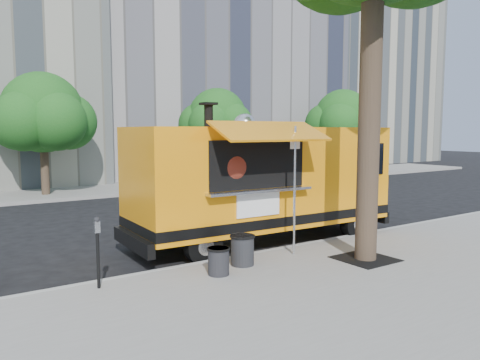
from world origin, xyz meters
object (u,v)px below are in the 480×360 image
object	(u,v)px
far_tree_c	(217,118)
food_truck	(263,179)
far_tree_b	(42,113)
trash_bin_right	(242,249)
trash_bin_left	(219,260)
far_tree_d	(343,118)
parking_meter	(98,244)
sign_post	(295,182)

from	to	relation	value
far_tree_c	food_truck	world-z (taller)	far_tree_c
food_truck	far_tree_c	bearing A→B (deg)	65.62
far_tree_b	trash_bin_right	size ratio (longest dim) A/B	8.41
far_tree_c	trash_bin_left	distance (m)	17.09
far_tree_c	food_truck	size ratio (longest dim) A/B	0.69
far_tree_d	parking_meter	size ratio (longest dim) A/B	4.23
food_truck	trash_bin_right	distance (m)	2.94
far_tree_b	far_tree_c	bearing A→B (deg)	-1.91
far_tree_c	parking_meter	size ratio (longest dim) A/B	3.90
food_truck	trash_bin_right	size ratio (longest dim) A/B	11.55
far_tree_d	sign_post	distance (m)	21.79
far_tree_d	trash_bin_left	distance (m)	23.96
sign_post	trash_bin_right	bearing A→B (deg)	-177.70
far_tree_c	far_tree_d	world-z (taller)	far_tree_d
sign_post	parking_meter	size ratio (longest dim) A/B	2.25
far_tree_b	far_tree_d	size ratio (longest dim) A/B	0.97
food_truck	trash_bin_left	xyz separation A→B (m)	(-2.71, -2.14, -1.30)
food_truck	trash_bin_right	bearing A→B (deg)	-134.18
parking_meter	trash_bin_right	size ratio (longest dim) A/B	2.04
trash_bin_right	trash_bin_left	bearing A→B (deg)	-159.21
far_tree_b	trash_bin_left	world-z (taller)	far_tree_b
far_tree_b	trash_bin_left	size ratio (longest dim) A/B	9.89
parking_meter	trash_bin_left	bearing A→B (deg)	-13.96
trash_bin_right	food_truck	bearing A→B (deg)	43.81
far_tree_b	food_truck	size ratio (longest dim) A/B	0.73
far_tree_b	parking_meter	world-z (taller)	far_tree_b
parking_meter	food_truck	world-z (taller)	food_truck
sign_post	far_tree_d	bearing A→B (deg)	40.70
trash_bin_left	far_tree_c	bearing A→B (deg)	58.56
far_tree_d	trash_bin_left	size ratio (longest dim) A/B	10.15
food_truck	trash_bin_right	world-z (taller)	food_truck
far_tree_d	far_tree_c	bearing A→B (deg)	-178.85
food_truck	trash_bin_left	distance (m)	3.69
trash_bin_right	parking_meter	bearing A→B (deg)	175.10
sign_post	far_tree_b	bearing A→B (deg)	100.15
far_tree_d	food_truck	bearing A→B (deg)	-142.36
far_tree_c	trash_bin_left	xyz separation A→B (m)	(-8.75, -14.31, -3.27)
far_tree_d	trash_bin_right	distance (m)	23.15
parking_meter	food_truck	bearing A→B (deg)	17.70
sign_post	parking_meter	xyz separation A→B (m)	(-4.55, 0.20, -0.87)
far_tree_c	parking_meter	xyz separation A→B (m)	(-11.00, -13.75, -2.74)
sign_post	food_truck	size ratio (longest dim) A/B	0.40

